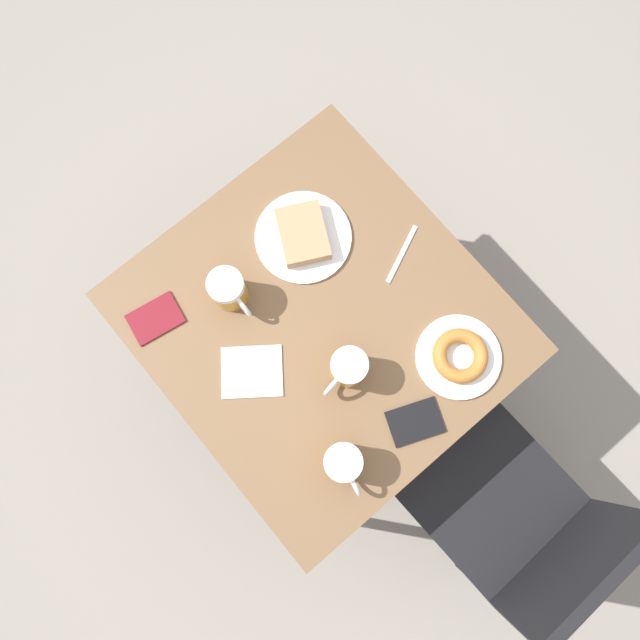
{
  "coord_description": "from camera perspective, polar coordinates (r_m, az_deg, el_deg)",
  "views": [
    {
      "loc": [
        0.19,
        0.22,
        2.26
      ],
      "look_at": [
        0.0,
        0.0,
        0.77
      ],
      "focal_mm": 35.0,
      "sensor_mm": 36.0,
      "label": 1
    }
  ],
  "objects": [
    {
      "name": "ground_plane",
      "position": [
        2.28,
        0.0,
        -3.75
      ],
      "size": [
        8.0,
        8.0,
        0.0
      ],
      "primitive_type": "plane",
      "color": "gray"
    },
    {
      "name": "table",
      "position": [
        1.61,
        0.0,
        -0.63
      ],
      "size": [
        0.8,
        0.86,
        0.75
      ],
      "color": "brown",
      "rests_on": "ground_plane"
    },
    {
      "name": "chair",
      "position": [
        1.83,
        18.41,
        -17.77
      ],
      "size": [
        0.41,
        0.41,
        0.85
      ],
      "rotation": [
        0.0,
        0.0,
        0.03
      ],
      "color": "black",
      "rests_on": "ground_plane"
    },
    {
      "name": "plate_with_cake",
      "position": [
        1.57,
        -1.56,
        7.72
      ],
      "size": [
        0.24,
        0.24,
        0.05
      ],
      "color": "white",
      "rests_on": "table"
    },
    {
      "name": "plate_with_donut",
      "position": [
        1.54,
        12.63,
        -3.26
      ],
      "size": [
        0.21,
        0.21,
        0.04
      ],
      "color": "white",
      "rests_on": "table"
    },
    {
      "name": "beer_mug_left",
      "position": [
        1.51,
        -8.33,
        2.7
      ],
      "size": [
        0.09,
        0.13,
        0.12
      ],
      "color": "#C68C23",
      "rests_on": "table"
    },
    {
      "name": "beer_mug_center",
      "position": [
        1.46,
        2.55,
        -4.46
      ],
      "size": [
        0.13,
        0.09,
        0.12
      ],
      "color": "#C68C23",
      "rests_on": "table"
    },
    {
      "name": "beer_mug_right",
      "position": [
        1.45,
        2.13,
        -12.91
      ],
      "size": [
        0.09,
        0.13,
        0.12
      ],
      "color": "#C68C23",
      "rests_on": "table"
    },
    {
      "name": "napkin_folded",
      "position": [
        1.52,
        -6.24,
        -4.72
      ],
      "size": [
        0.19,
        0.19,
        0.0
      ],
      "rotation": [
        0.0,
        0.0,
        5.63
      ],
      "color": "white",
      "rests_on": "table"
    },
    {
      "name": "fork",
      "position": [
        1.59,
        7.47,
        6.03
      ],
      "size": [
        0.16,
        0.08,
        0.0
      ],
      "rotation": [
        0.0,
        0.0,
        1.98
      ],
      "color": "silver",
      "rests_on": "table"
    },
    {
      "name": "passport_near_edge",
      "position": [
        1.52,
        8.69,
        -9.19
      ],
      "size": [
        0.15,
        0.13,
        0.01
      ],
      "rotation": [
        0.0,
        0.0,
        4.32
      ],
      "color": "black",
      "rests_on": "table"
    },
    {
      "name": "passport_far_edge",
      "position": [
        1.59,
        -14.82,
        0.13
      ],
      "size": [
        0.14,
        0.11,
        0.01
      ],
      "rotation": [
        0.0,
        0.0,
        1.4
      ],
      "color": "maroon",
      "rests_on": "table"
    }
  ]
}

